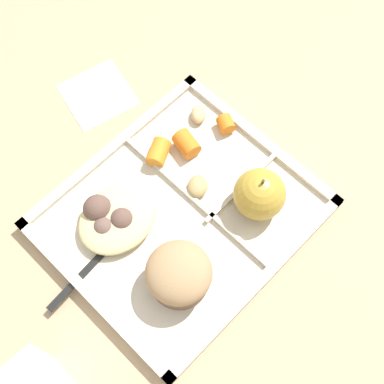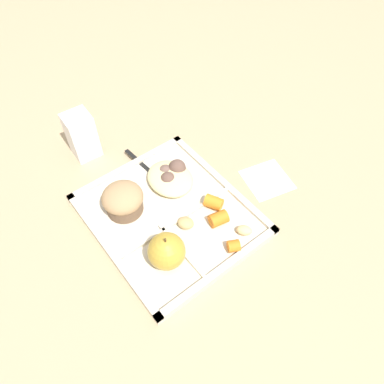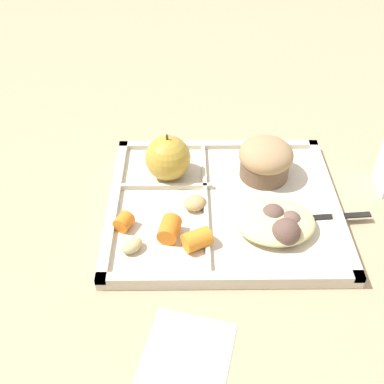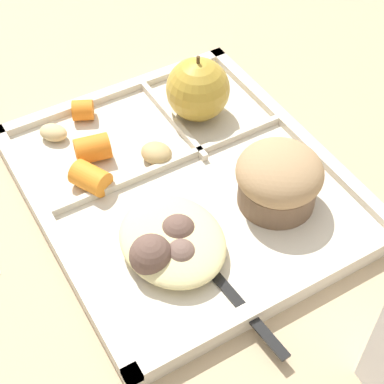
# 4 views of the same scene
# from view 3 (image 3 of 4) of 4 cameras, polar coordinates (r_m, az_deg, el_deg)

# --- Properties ---
(ground) EXTENTS (6.00, 6.00, 0.00)m
(ground) POSITION_cam_3_polar(r_m,az_deg,el_deg) (0.70, 3.80, -2.08)
(ground) COLOR tan
(lunch_tray) EXTENTS (0.34, 0.30, 0.02)m
(lunch_tray) POSITION_cam_3_polar(r_m,az_deg,el_deg) (0.69, 3.77, -1.64)
(lunch_tray) COLOR beige
(lunch_tray) RESTS_ON ground
(green_apple) EXTENTS (0.07, 0.07, 0.08)m
(green_apple) POSITION_cam_3_polar(r_m,az_deg,el_deg) (0.72, -2.97, 4.19)
(green_apple) COLOR #B79333
(green_apple) RESTS_ON lunch_tray
(bran_muffin) EXTENTS (0.08, 0.08, 0.06)m
(bran_muffin) POSITION_cam_3_polar(r_m,az_deg,el_deg) (0.73, 8.99, 3.99)
(bran_muffin) COLOR brown
(bran_muffin) RESTS_ON lunch_tray
(carrot_slice_back) EXTENTS (0.03, 0.03, 0.02)m
(carrot_slice_back) POSITION_cam_3_polar(r_m,az_deg,el_deg) (0.65, -8.36, -3.63)
(carrot_slice_back) COLOR orange
(carrot_slice_back) RESTS_ON lunch_tray
(carrot_slice_small) EXTENTS (0.04, 0.04, 0.03)m
(carrot_slice_small) POSITION_cam_3_polar(r_m,az_deg,el_deg) (0.62, 0.63, -5.84)
(carrot_slice_small) COLOR orange
(carrot_slice_small) RESTS_ON lunch_tray
(carrot_slice_tilted) EXTENTS (0.03, 0.04, 0.03)m
(carrot_slice_tilted) POSITION_cam_3_polar(r_m,az_deg,el_deg) (0.63, -2.79, -4.56)
(carrot_slice_tilted) COLOR orange
(carrot_slice_tilted) RESTS_ON lunch_tray
(potato_chunk_small) EXTENTS (0.04, 0.04, 0.02)m
(potato_chunk_small) POSITION_cam_3_polar(r_m,az_deg,el_deg) (0.68, 0.35, -1.36)
(potato_chunk_small) COLOR tan
(potato_chunk_small) RESTS_ON lunch_tray
(potato_chunk_corner) EXTENTS (0.04, 0.04, 0.02)m
(potato_chunk_corner) POSITION_cam_3_polar(r_m,az_deg,el_deg) (0.62, -7.40, -6.52)
(potato_chunk_corner) COLOR tan
(potato_chunk_corner) RESTS_ON lunch_tray
(egg_noodle_pile) EXTENTS (0.11, 0.09, 0.03)m
(egg_noodle_pile) POSITION_cam_3_polar(r_m,az_deg,el_deg) (0.65, 10.12, -3.57)
(egg_noodle_pile) COLOR beige
(egg_noodle_pile) RESTS_ON lunch_tray
(meatball_side) EXTENTS (0.04, 0.04, 0.04)m
(meatball_side) POSITION_cam_3_polar(r_m,az_deg,el_deg) (0.63, 11.43, -4.87)
(meatball_side) COLOR brown
(meatball_side) RESTS_ON lunch_tray
(meatball_front) EXTENTS (0.03, 0.03, 0.03)m
(meatball_front) POSITION_cam_3_polar(r_m,az_deg,el_deg) (0.65, 11.98, -3.57)
(meatball_front) COLOR brown
(meatball_front) RESTS_ON lunch_tray
(meatball_center) EXTENTS (0.03, 0.03, 0.03)m
(meatball_center) POSITION_cam_3_polar(r_m,az_deg,el_deg) (0.66, 9.89, -2.88)
(meatball_center) COLOR brown
(meatball_center) RESTS_ON lunch_tray
(plastic_fork) EXTENTS (0.16, 0.03, 0.00)m
(plastic_fork) POSITION_cam_3_polar(r_m,az_deg,el_deg) (0.69, 14.30, -3.09)
(plastic_fork) COLOR black
(plastic_fork) RESTS_ON lunch_tray
(paper_napkin) EXTENTS (0.12, 0.12, 0.00)m
(paper_napkin) POSITION_cam_3_polar(r_m,az_deg,el_deg) (0.55, -0.53, -19.03)
(paper_napkin) COLOR white
(paper_napkin) RESTS_ON ground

